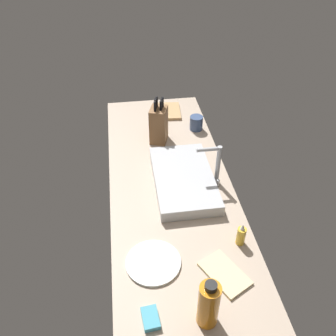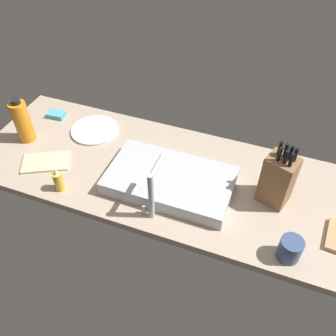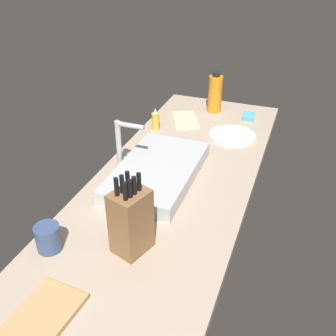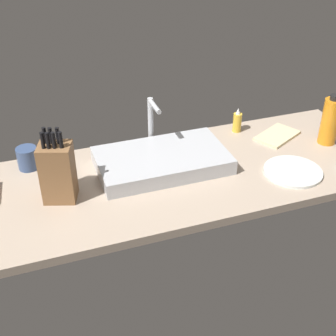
{
  "view_description": "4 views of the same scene",
  "coord_description": "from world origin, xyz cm",
  "px_view_note": "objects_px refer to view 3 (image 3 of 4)",
  "views": [
    {
      "loc": [
        141.16,
        -21.63,
        130.39
      ],
      "look_at": [
        -3.52,
        -0.97,
        11.72
      ],
      "focal_mm": 38.18,
      "sensor_mm": 36.0,
      "label": 1
    },
    {
      "loc": [
        -35.36,
        104.7,
        117.52
      ],
      "look_at": [
        2.92,
        3.13,
        9.99
      ],
      "focal_mm": 38.43,
      "sensor_mm": 36.0,
      "label": 2
    },
    {
      "loc": [
        -126.17,
        -45.18,
        93.77
      ],
      "look_at": [
        -3.61,
        0.35,
        12.25
      ],
      "focal_mm": 41.43,
      "sensor_mm": 36.0,
      "label": 3
    },
    {
      "loc": [
        -49.58,
        -144.43,
        105.23
      ],
      "look_at": [
        -0.68,
        -4.52,
        10.05
      ],
      "focal_mm": 49.13,
      "sensor_mm": 36.0,
      "label": 4
    }
  ],
  "objects_px": {
    "soap_bottle": "(155,120)",
    "dish_towel": "(185,120)",
    "dish_sponge": "(249,116)",
    "water_bottle": "(215,94)",
    "faucet": "(122,142)",
    "knife_block": "(131,221)",
    "sink_basin": "(157,172)",
    "coffee_mug": "(48,238)",
    "cutting_board": "(43,316)",
    "dinner_plate": "(232,136)"
  },
  "relations": [
    {
      "from": "faucet",
      "to": "dinner_plate",
      "type": "distance_m",
      "value": 0.62
    },
    {
      "from": "water_bottle",
      "to": "dinner_plate",
      "type": "height_order",
      "value": "water_bottle"
    },
    {
      "from": "sink_basin",
      "to": "water_bottle",
      "type": "distance_m",
      "value": 0.77
    },
    {
      "from": "cutting_board",
      "to": "knife_block",
      "type": "bearing_deg",
      "value": -18.86
    },
    {
      "from": "sink_basin",
      "to": "dish_sponge",
      "type": "distance_m",
      "value": 0.78
    },
    {
      "from": "dinner_plate",
      "to": "dish_sponge",
      "type": "distance_m",
      "value": 0.25
    },
    {
      "from": "cutting_board",
      "to": "soap_bottle",
      "type": "distance_m",
      "value": 1.19
    },
    {
      "from": "faucet",
      "to": "dish_towel",
      "type": "distance_m",
      "value": 0.59
    },
    {
      "from": "sink_basin",
      "to": "knife_block",
      "type": "height_order",
      "value": "knife_block"
    },
    {
      "from": "faucet",
      "to": "dish_towel",
      "type": "relative_size",
      "value": 1.12
    },
    {
      "from": "dish_towel",
      "to": "dish_sponge",
      "type": "distance_m",
      "value": 0.36
    },
    {
      "from": "soap_bottle",
      "to": "coffee_mug",
      "type": "bearing_deg",
      "value": -179.62
    },
    {
      "from": "faucet",
      "to": "knife_block",
      "type": "bearing_deg",
      "value": -150.75
    },
    {
      "from": "faucet",
      "to": "knife_block",
      "type": "xyz_separation_m",
      "value": [
        -0.43,
        -0.24,
        -0.02
      ]
    },
    {
      "from": "knife_block",
      "to": "water_bottle",
      "type": "distance_m",
      "value": 1.18
    },
    {
      "from": "faucet",
      "to": "soap_bottle",
      "type": "xyz_separation_m",
      "value": [
        0.42,
        0.02,
        -0.09
      ]
    },
    {
      "from": "dinner_plate",
      "to": "dish_towel",
      "type": "height_order",
      "value": "same"
    },
    {
      "from": "dish_towel",
      "to": "soap_bottle",
      "type": "bearing_deg",
      "value": 143.73
    },
    {
      "from": "soap_bottle",
      "to": "dish_sponge",
      "type": "relative_size",
      "value": 1.31
    },
    {
      "from": "sink_basin",
      "to": "coffee_mug",
      "type": "distance_m",
      "value": 0.55
    },
    {
      "from": "sink_basin",
      "to": "soap_bottle",
      "type": "height_order",
      "value": "soap_bottle"
    },
    {
      "from": "sink_basin",
      "to": "dinner_plate",
      "type": "height_order",
      "value": "sink_basin"
    },
    {
      "from": "coffee_mug",
      "to": "dish_sponge",
      "type": "relative_size",
      "value": 1.02
    },
    {
      "from": "faucet",
      "to": "dinner_plate",
      "type": "relative_size",
      "value": 0.98
    },
    {
      "from": "soap_bottle",
      "to": "dish_towel",
      "type": "distance_m",
      "value": 0.19
    },
    {
      "from": "coffee_mug",
      "to": "knife_block",
      "type": "bearing_deg",
      "value": -69.53
    },
    {
      "from": "sink_basin",
      "to": "dish_towel",
      "type": "xyz_separation_m",
      "value": [
        0.58,
        0.07,
        -0.03
      ]
    },
    {
      "from": "cutting_board",
      "to": "coffee_mug",
      "type": "xyz_separation_m",
      "value": [
        0.24,
        0.14,
        0.04
      ]
    },
    {
      "from": "sink_basin",
      "to": "faucet",
      "type": "relative_size",
      "value": 2.29
    },
    {
      "from": "dinner_plate",
      "to": "dish_towel",
      "type": "bearing_deg",
      "value": 71.38
    },
    {
      "from": "dinner_plate",
      "to": "dish_towel",
      "type": "xyz_separation_m",
      "value": [
        0.1,
        0.28,
        0.0
      ]
    },
    {
      "from": "sink_basin",
      "to": "dinner_plate",
      "type": "distance_m",
      "value": 0.53
    },
    {
      "from": "sink_basin",
      "to": "dish_sponge",
      "type": "relative_size",
      "value": 5.87
    },
    {
      "from": "faucet",
      "to": "cutting_board",
      "type": "relative_size",
      "value": 1.04
    },
    {
      "from": "coffee_mug",
      "to": "dish_sponge",
      "type": "height_order",
      "value": "coffee_mug"
    },
    {
      "from": "knife_block",
      "to": "cutting_board",
      "type": "height_order",
      "value": "knife_block"
    },
    {
      "from": "knife_block",
      "to": "dinner_plate",
      "type": "height_order",
      "value": "knife_block"
    },
    {
      "from": "knife_block",
      "to": "dish_towel",
      "type": "relative_size",
      "value": 1.38
    },
    {
      "from": "faucet",
      "to": "water_bottle",
      "type": "bearing_deg",
      "value": -15.67
    },
    {
      "from": "soap_bottle",
      "to": "dish_sponge",
      "type": "xyz_separation_m",
      "value": [
        0.3,
        -0.43,
        -0.04
      ]
    },
    {
      "from": "faucet",
      "to": "cutting_board",
      "type": "height_order",
      "value": "faucet"
    },
    {
      "from": "dish_towel",
      "to": "dinner_plate",
      "type": "bearing_deg",
      "value": -108.62
    },
    {
      "from": "dish_sponge",
      "to": "coffee_mug",
      "type": "bearing_deg",
      "value": 161.12
    },
    {
      "from": "dish_towel",
      "to": "water_bottle",
      "type": "bearing_deg",
      "value": -33.09
    },
    {
      "from": "knife_block",
      "to": "soap_bottle",
      "type": "height_order",
      "value": "knife_block"
    },
    {
      "from": "dinner_plate",
      "to": "dish_sponge",
      "type": "bearing_deg",
      "value": -8.61
    },
    {
      "from": "faucet",
      "to": "dish_sponge",
      "type": "distance_m",
      "value": 0.84
    },
    {
      "from": "knife_block",
      "to": "dish_sponge",
      "type": "distance_m",
      "value": 1.17
    },
    {
      "from": "faucet",
      "to": "coffee_mug",
      "type": "xyz_separation_m",
      "value": [
        -0.53,
        0.01,
        -0.09
      ]
    },
    {
      "from": "faucet",
      "to": "cutting_board",
      "type": "bearing_deg",
      "value": -170.42
    }
  ]
}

